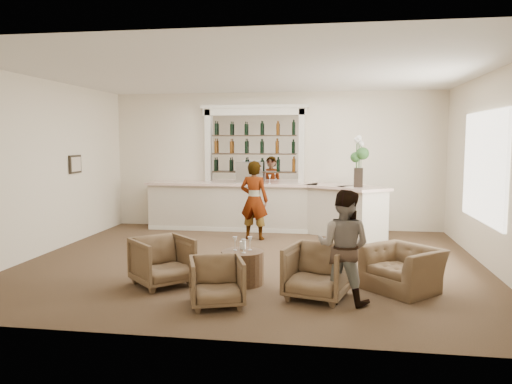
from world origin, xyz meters
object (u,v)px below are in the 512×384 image
guest (343,247)px  flower_vase (359,158)px  armchair_left (162,261)px  armchair_right (317,272)px  bar_counter (266,207)px  espresso_machine (249,173)px  cocktail_table (243,267)px  armchair_center (217,282)px  armchair_far (402,269)px  sommelier (254,200)px

guest → flower_vase: flower_vase is taller
armchair_left → armchair_right: armchair_right is taller
bar_counter → espresso_machine: (-0.40, 0.09, 0.81)m
cocktail_table → armchair_center: size_ratio=0.92×
bar_counter → armchair_right: size_ratio=7.04×
armchair_left → armchair_far: 3.51m
armchair_left → espresso_machine: bearing=38.5°
guest → armchair_right: guest is taller
cocktail_table → sommelier: sommelier is taller
bar_counter → armchair_center: 5.39m
armchair_left → armchair_far: bearing=-40.9°
armchair_left → armchair_center: size_ratio=1.14×
guest → cocktail_table: bearing=-5.9°
cocktail_table → flower_vase: flower_vase is taller
armchair_center → espresso_machine: espresso_machine is taller
sommelier → guest: size_ratio=1.13×
armchair_left → armchair_center: (1.01, -0.78, -0.05)m
guest → armchair_far: 1.16m
sommelier → armchair_right: size_ratio=2.11×
flower_vase → espresso_machine: bearing=165.0°
armchair_right → flower_vase: (0.74, 4.30, 1.39)m
armchair_right → espresso_machine: espresso_machine is taller
guest → espresso_machine: bearing=-49.6°
armchair_center → armchair_far: armchair_center is taller
bar_counter → guest: size_ratio=3.78×
guest → armchair_right: bearing=-1.2°
armchair_left → espresso_machine: 4.84m
cocktail_table → armchair_far: (2.33, 0.00, 0.07)m
guest → espresso_machine: 5.55m
armchair_right → armchair_center: bearing=-142.6°
bar_counter → armchair_far: bearing=-59.4°
armchair_center → armchair_far: bearing=3.8°
armchair_left → cocktail_table: bearing=-32.8°
bar_counter → armchair_right: bearing=-74.3°
armchair_right → flower_vase: size_ratio=0.74×
sommelier → armchair_left: sommelier is taller
guest → flower_vase: (0.39, 4.42, 1.00)m
cocktail_table → armchair_center: armchair_center is taller
flower_vase → guest: bearing=-95.1°
cocktail_table → espresso_machine: bearing=98.2°
guest → armchair_left: 2.70m
cocktail_table → espresso_machine: 4.63m
cocktail_table → sommelier: size_ratio=0.37×
sommelier → armchair_right: bearing=121.6°
armchair_center → flower_vase: bearing=48.3°
cocktail_table → sommelier: 3.44m
guest → armchair_left: (-2.64, 0.39, -0.39)m
armchair_right → espresso_machine: bearing=125.3°
bar_counter → armchair_far: (2.57, -4.35, -0.26)m
guest → flower_vase: 4.55m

